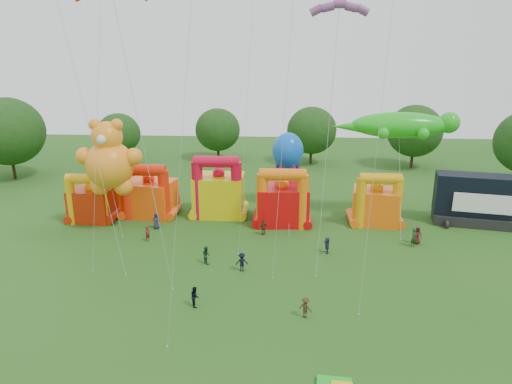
# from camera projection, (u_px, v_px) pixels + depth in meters

# --- Properties ---
(tree_ring) EXTENTS (122.09, 124.17, 12.07)m
(tree_ring) POSITION_uv_depth(u_px,v_px,m) (202.00, 286.00, 24.51)
(tree_ring) COLOR #352314
(tree_ring) RESTS_ON ground
(bouncy_castle_0) EXTENTS (4.70, 3.87, 5.72)m
(bouncy_castle_0) POSITION_uv_depth(u_px,v_px,m) (91.00, 202.00, 50.90)
(bouncy_castle_0) COLOR red
(bouncy_castle_0) RESTS_ON ground
(bouncy_castle_1) EXTENTS (6.32, 5.46, 6.41)m
(bouncy_castle_1) POSITION_uv_depth(u_px,v_px,m) (149.00, 195.00, 52.47)
(bouncy_castle_1) COLOR #F6500D
(bouncy_castle_1) RESTS_ON ground
(bouncy_castle_2) EXTENTS (5.66, 4.56, 7.37)m
(bouncy_castle_2) POSITION_uv_depth(u_px,v_px,m) (219.00, 192.00, 52.40)
(bouncy_castle_2) COLOR #D7C20B
(bouncy_castle_2) RESTS_ON ground
(bouncy_castle_3) EXTENTS (5.82, 4.79, 6.61)m
(bouncy_castle_3) POSITION_uv_depth(u_px,v_px,m) (282.00, 202.00, 49.94)
(bouncy_castle_3) COLOR red
(bouncy_castle_3) RESTS_ON ground
(bouncy_castle_4) EXTENTS (5.52, 4.72, 6.08)m
(bouncy_castle_4) POSITION_uv_depth(u_px,v_px,m) (376.00, 204.00, 49.98)
(bouncy_castle_4) COLOR #F9610D
(bouncy_castle_4) RESTS_ON ground
(stage_trailer) EXTENTS (9.40, 5.07, 5.61)m
(stage_trailer) POSITION_uv_depth(u_px,v_px,m) (478.00, 201.00, 49.80)
(stage_trailer) COLOR black
(stage_trailer) RESTS_ON ground
(teddy_bear_kite) EXTENTS (6.93, 4.92, 11.99)m
(teddy_bear_kite) POSITION_uv_depth(u_px,v_px,m) (110.00, 165.00, 46.81)
(teddy_bear_kite) COLOR orange
(teddy_bear_kite) RESTS_ON ground
(gecko_kite) EXTENTS (13.68, 8.78, 12.24)m
(gecko_kite) POSITION_uv_depth(u_px,v_px,m) (400.00, 141.00, 48.77)
(gecko_kite) COLOR green
(gecko_kite) RESTS_ON ground
(octopus_kite) EXTENTS (3.74, 11.97, 9.18)m
(octopus_kite) POSITION_uv_depth(u_px,v_px,m) (288.00, 162.00, 54.21)
(octopus_kite) COLOR blue
(octopus_kite) RESTS_ON ground
(parafoil_kites) EXTENTS (29.95, 11.21, 27.58)m
(parafoil_kites) POSITION_uv_depth(u_px,v_px,m) (116.00, 117.00, 38.67)
(parafoil_kites) COLOR red
(parafoil_kites) RESTS_ON ground
(diamond_kites) EXTENTS (24.59, 20.88, 38.64)m
(diamond_kites) POSITION_uv_depth(u_px,v_px,m) (233.00, 84.00, 35.34)
(diamond_kites) COLOR red
(diamond_kites) RESTS_ON ground
(folded_kite_bundle) EXTENTS (2.07, 1.22, 0.31)m
(folded_kite_bundle) POSITION_uv_depth(u_px,v_px,m) (335.00, 384.00, 26.05)
(folded_kite_bundle) COLOR green
(folded_kite_bundle) RESTS_ON ground
(spectator_0) EXTENTS (0.96, 0.73, 1.78)m
(spectator_0) POSITION_uv_depth(u_px,v_px,m) (156.00, 221.00, 48.94)
(spectator_0) COLOR #23253A
(spectator_0) RESTS_ON ground
(spectator_1) EXTENTS (0.62, 0.68, 1.56)m
(spectator_1) POSITION_uv_depth(u_px,v_px,m) (148.00, 234.00, 45.77)
(spectator_1) COLOR maroon
(spectator_1) RESTS_ON ground
(spectator_2) EXTENTS (0.98, 1.01, 1.63)m
(spectator_2) POSITION_uv_depth(u_px,v_px,m) (206.00, 255.00, 40.94)
(spectator_2) COLOR #193F22
(spectator_2) RESTS_ON ground
(spectator_3) EXTENTS (1.16, 0.77, 1.68)m
(spectator_3) POSITION_uv_depth(u_px,v_px,m) (242.00, 262.00, 39.51)
(spectator_3) COLOR black
(spectator_3) RESTS_ON ground
(spectator_4) EXTENTS (1.03, 0.86, 1.65)m
(spectator_4) POSITION_uv_depth(u_px,v_px,m) (263.00, 227.00, 47.29)
(spectator_4) COLOR #393217
(spectator_4) RESTS_ON ground
(spectator_5) EXTENTS (0.55, 1.49, 1.58)m
(spectator_5) POSITION_uv_depth(u_px,v_px,m) (327.00, 245.00, 43.06)
(spectator_5) COLOR #292A45
(spectator_5) RESTS_ON ground
(spectator_6) EXTENTS (1.02, 0.83, 1.80)m
(spectator_6) POSITION_uv_depth(u_px,v_px,m) (417.00, 235.00, 45.07)
(spectator_6) COLOR #511817
(spectator_6) RESTS_ON ground
(spectator_7) EXTENTS (0.81, 0.80, 1.89)m
(spectator_7) POSITION_uv_depth(u_px,v_px,m) (414.00, 238.00, 44.40)
(spectator_7) COLOR #173B1B
(spectator_7) RESTS_ON ground
(spectator_8) EXTENTS (0.84, 0.94, 1.60)m
(spectator_8) POSITION_uv_depth(u_px,v_px,m) (195.00, 296.00, 34.05)
(spectator_8) COLOR black
(spectator_8) RESTS_ON ground
(spectator_9) EXTENTS (1.18, 1.02, 1.58)m
(spectator_9) POSITION_uv_depth(u_px,v_px,m) (306.00, 308.00, 32.58)
(spectator_9) COLOR #3B2817
(spectator_9) RESTS_ON ground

